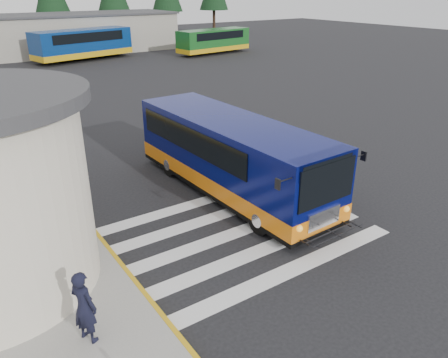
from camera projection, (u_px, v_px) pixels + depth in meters
ground at (232, 219)px, 14.27m from camera, size 140.00×140.00×0.00m
curb_strip at (71, 202)px, 15.17m from camera, size 0.12×34.00×0.16m
crosswalk at (234, 233)px, 13.41m from camera, size 8.00×5.35×0.01m
depot_building at (57, 34)px, 48.21m from camera, size 26.40×8.40×4.20m
transit_bus at (232, 158)px, 15.67m from camera, size 3.51×9.71×2.72m
pedestrian_a at (84, 307)px, 8.89m from camera, size 0.63×0.73×1.68m
far_bus_a at (83, 43)px, 43.97m from camera, size 10.44×5.13×2.60m
far_bus_b at (214, 40)px, 48.35m from camera, size 8.99×3.67×2.25m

